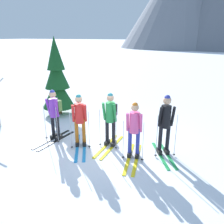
# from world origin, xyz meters

# --- Properties ---
(ground_plane) EXTENTS (400.00, 400.00, 0.00)m
(ground_plane) POSITION_xyz_m (0.00, 0.00, 0.00)
(ground_plane) COLOR white
(skier_in_purple) EXTENTS (0.61, 1.70, 1.70)m
(skier_in_purple) POSITION_xyz_m (-1.62, -0.09, 0.95)
(skier_in_purple) COLOR black
(skier_in_purple) RESTS_ON ground
(skier_in_red) EXTENTS (1.15, 1.72, 1.67)m
(skier_in_red) POSITION_xyz_m (-0.62, -0.17, 0.93)
(skier_in_red) COLOR #1E84D1
(skier_in_red) RESTS_ON ground
(skier_in_green) EXTENTS (0.61, 1.68, 1.71)m
(skier_in_green) POSITION_xyz_m (0.23, 0.23, 0.96)
(skier_in_green) COLOR yellow
(skier_in_green) RESTS_ON ground
(skier_in_pink) EXTENTS (0.63, 1.76, 1.64)m
(skier_in_pink) POSITION_xyz_m (1.12, -0.17, 0.91)
(skier_in_pink) COLOR yellow
(skier_in_pink) RESTS_ON ground
(skier_in_black) EXTENTS (1.02, 1.52, 1.79)m
(skier_in_black) POSITION_xyz_m (1.87, 0.35, 0.99)
(skier_in_black) COLOR green
(skier_in_black) RESTS_ON ground
(pine_tree_near) EXTENTS (1.37, 1.37, 3.30)m
(pine_tree_near) POSITION_xyz_m (-3.10, 2.11, 1.51)
(pine_tree_near) COLOR #51381E
(pine_tree_near) RESTS_ON ground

